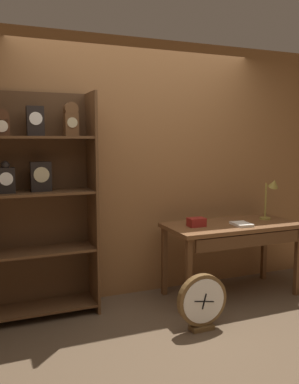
{
  "coord_description": "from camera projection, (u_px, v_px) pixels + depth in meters",
  "views": [
    {
      "loc": [
        -1.48,
        -2.63,
        1.6
      ],
      "look_at": [
        -0.13,
        0.64,
        1.15
      ],
      "focal_mm": 38.07,
      "sensor_mm": 36.0,
      "label": 1
    }
  ],
  "objects": [
    {
      "name": "bookshelf",
      "position": [
        19.0,
        202.0,
        3.57
      ],
      "size": [
        1.27,
        0.37,
        2.03
      ],
      "color": "brown",
      "rests_on": "ground"
    },
    {
      "name": "ground_plane",
      "position": [
        196.0,
        346.0,
        3.17
      ],
      "size": [
        10.0,
        10.0,
        0.0
      ],
      "primitive_type": "plane",
      "color": "brown"
    },
    {
      "name": "open_repair_manual",
      "position": [
        242.0,
        224.0,
        4.05
      ],
      "size": [
        0.18,
        0.23,
        0.02
      ],
      "primitive_type": "cube",
      "rotation": [
        0.0,
        0.0,
        -0.1
      ],
      "color": "silver",
      "rests_on": "workbench"
    },
    {
      "name": "desk_lamp",
      "position": [
        271.0,
        192.0,
        4.31
      ],
      "size": [
        0.18,
        0.18,
        0.45
      ],
      "color": "olive",
      "rests_on": "workbench"
    },
    {
      "name": "round_clock_large",
      "position": [
        202.0,
        302.0,
        3.42
      ],
      "size": [
        0.44,
        0.11,
        0.48
      ],
      "color": "brown",
      "rests_on": "ground"
    },
    {
      "name": "back_wood_panel",
      "position": [
        138.0,
        169.0,
        4.17
      ],
      "size": [
        4.8,
        0.05,
        2.6
      ],
      "primitive_type": "cube",
      "color": "brown",
      "rests_on": "ground"
    },
    {
      "name": "workbench",
      "position": [
        233.0,
        232.0,
        4.13
      ],
      "size": [
        1.36,
        0.64,
        0.75
      ],
      "color": "brown",
      "rests_on": "ground"
    },
    {
      "name": "toolbox_small",
      "position": [
        196.0,
        222.0,
        4.0
      ],
      "size": [
        0.17,
        0.12,
        0.08
      ],
      "primitive_type": "cube",
      "color": "maroon",
      "rests_on": "workbench"
    }
  ]
}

